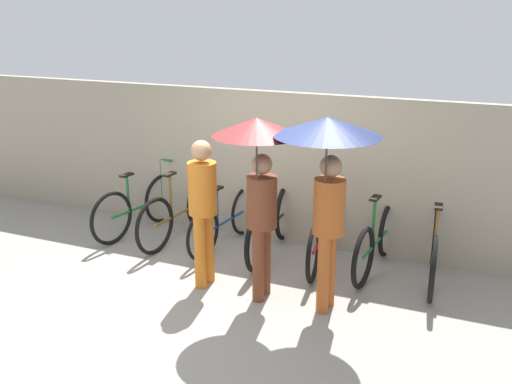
{
  "coord_description": "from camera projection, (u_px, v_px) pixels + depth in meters",
  "views": [
    {
      "loc": [
        2.44,
        -4.9,
        3.06
      ],
      "look_at": [
        0.0,
        0.93,
        1.0
      ],
      "focal_mm": 40.0,
      "sensor_mm": 36.0,
      "label": 1
    }
  ],
  "objects": [
    {
      "name": "parked_bicycle_1",
      "position": [
        180.0,
        212.0,
        7.77
      ],
      "size": [
        0.44,
        1.84,
        1.04
      ],
      "rotation": [
        0.0,
        0.0,
        1.46
      ],
      "color": "black",
      "rests_on": "ground"
    },
    {
      "name": "parked_bicycle_3",
      "position": [
        272.0,
        224.0,
        7.31
      ],
      "size": [
        0.44,
        1.86,
        1.06
      ],
      "rotation": [
        0.0,
        0.0,
        1.61
      ],
      "color": "black",
      "rests_on": "ground"
    },
    {
      "name": "parked_bicycle_2",
      "position": [
        225.0,
        220.0,
        7.56
      ],
      "size": [
        0.44,
        1.69,
        1.05
      ],
      "rotation": [
        0.0,
        0.0,
        1.45
      ],
      "color": "black",
      "rests_on": "ground"
    },
    {
      "name": "parked_bicycle_6",
      "position": [
        434.0,
        249.0,
        6.58
      ],
      "size": [
        0.44,
        1.74,
        1.11
      ],
      "rotation": [
        0.0,
        0.0,
        1.66
      ],
      "color": "black",
      "rests_on": "ground"
    },
    {
      "name": "parked_bicycle_0",
      "position": [
        139.0,
        207.0,
        8.01
      ],
      "size": [
        0.5,
        1.71,
        0.98
      ],
      "rotation": [
        0.0,
        0.0,
        1.38
      ],
      "color": "black",
      "rests_on": "ground"
    },
    {
      "name": "pedestrian_trailing",
      "position": [
        328.0,
        161.0,
        5.49
      ],
      "size": [
        1.03,
        1.03,
        2.08
      ],
      "rotation": [
        0.0,
        0.0,
        3.06
      ],
      "color": "#9E4C1E",
      "rests_on": "ground"
    },
    {
      "name": "parked_bicycle_4",
      "position": [
        321.0,
        236.0,
        7.04
      ],
      "size": [
        0.44,
        1.72,
        1.02
      ],
      "rotation": [
        0.0,
        0.0,
        1.68
      ],
      "color": "black",
      "rests_on": "ground"
    },
    {
      "name": "back_wall",
      "position": [
        286.0,
        169.0,
        7.54
      ],
      "size": [
        12.0,
        0.12,
        2.03
      ],
      "color": "gray",
      "rests_on": "ground"
    },
    {
      "name": "pedestrian_center",
      "position": [
        259.0,
        164.0,
        5.76
      ],
      "size": [
        0.9,
        0.9,
        2.03
      ],
      "rotation": [
        0.0,
        0.0,
        3.13
      ],
      "color": "brown",
      "rests_on": "ground"
    },
    {
      "name": "parked_bicycle_5",
      "position": [
        377.0,
        241.0,
        6.85
      ],
      "size": [
        0.44,
        1.71,
        0.99
      ],
      "rotation": [
        0.0,
        0.0,
        1.47
      ],
      "color": "black",
      "rests_on": "ground"
    },
    {
      "name": "pedestrian_leading",
      "position": [
        203.0,
        202.0,
        6.3
      ],
      "size": [
        0.32,
        0.32,
        1.7
      ],
      "rotation": [
        0.0,
        0.0,
        3.06
      ],
      "color": "#C66B1E",
      "rests_on": "ground"
    },
    {
      "name": "ground_plane",
      "position": [
        223.0,
        305.0,
        6.14
      ],
      "size": [
        30.0,
        30.0,
        0.0
      ],
      "primitive_type": "plane",
      "color": "gray"
    }
  ]
}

